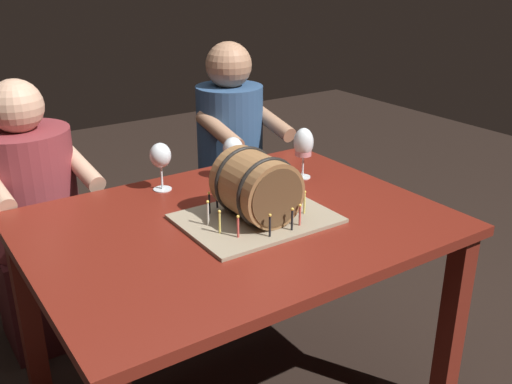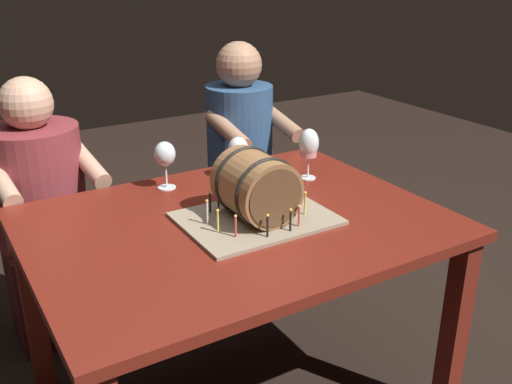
% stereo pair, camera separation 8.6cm
% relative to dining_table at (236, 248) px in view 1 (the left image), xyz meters
% --- Properties ---
extents(dining_table, '(1.34, 1.01, 0.75)m').
position_rel_dining_table_xyz_m(dining_table, '(0.00, 0.00, 0.00)').
color(dining_table, maroon).
rests_on(dining_table, ground).
extents(barrel_cake, '(0.48, 0.37, 0.24)m').
position_rel_dining_table_xyz_m(barrel_cake, '(0.05, -0.04, 0.21)').
color(barrel_cake, gray).
rests_on(barrel_cake, dining_table).
extents(wine_glass_red, '(0.08, 0.08, 0.17)m').
position_rel_dining_table_xyz_m(wine_glass_red, '(0.20, 0.33, 0.22)').
color(wine_glass_red, white).
rests_on(wine_glass_red, dining_table).
extents(wine_glass_rose, '(0.08, 0.08, 0.20)m').
position_rel_dining_table_xyz_m(wine_glass_rose, '(0.43, 0.19, 0.24)').
color(wine_glass_rose, white).
rests_on(wine_glass_rose, dining_table).
extents(wine_glass_empty, '(0.08, 0.08, 0.18)m').
position_rel_dining_table_xyz_m(wine_glass_empty, '(-0.08, 0.38, 0.23)').
color(wine_glass_empty, white).
rests_on(wine_glass_empty, dining_table).
extents(person_seated_left, '(0.43, 0.51, 1.14)m').
position_rel_dining_table_xyz_m(person_seated_left, '(-0.47, 0.80, -0.11)').
color(person_seated_left, '#4C1B1E').
rests_on(person_seated_left, ground).
extents(person_seated_right, '(0.36, 0.45, 1.21)m').
position_rel_dining_table_xyz_m(person_seated_right, '(0.47, 0.80, -0.10)').
color(person_seated_right, '#1B2D46').
rests_on(person_seated_right, ground).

